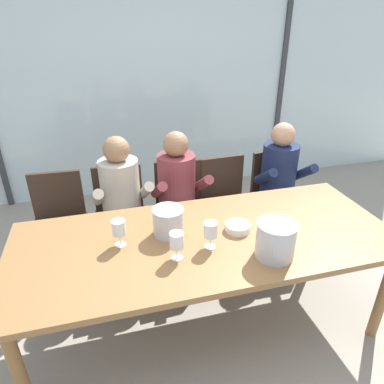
% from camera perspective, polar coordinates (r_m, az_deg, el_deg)
% --- Properties ---
extents(ground, '(14.00, 14.00, 0.00)m').
position_cam_1_polar(ground, '(3.46, -2.85, -8.84)').
color(ground, '#9E9384').
extents(window_glass_panel, '(7.65, 0.03, 2.60)m').
position_cam_1_polar(window_glass_panel, '(4.23, -7.52, 16.91)').
color(window_glass_panel, silver).
rests_on(window_glass_panel, ground).
extents(window_mullion_right, '(0.06, 0.06, 2.60)m').
position_cam_1_polar(window_mullion_right, '(4.76, 14.53, 17.44)').
color(window_mullion_right, '#38383D').
rests_on(window_mullion_right, ground).
extents(hillside_vineyard, '(13.65, 2.40, 1.96)m').
position_cam_1_polar(hillside_vineyard, '(7.48, -11.23, 18.53)').
color(hillside_vineyard, '#477A38').
rests_on(hillside_vineyard, ground).
extents(dining_table, '(2.45, 1.00, 0.77)m').
position_cam_1_polar(dining_table, '(2.27, 2.34, -8.83)').
color(dining_table, olive).
rests_on(dining_table, ground).
extents(chair_near_curtain, '(0.46, 0.46, 0.89)m').
position_cam_1_polar(chair_near_curtain, '(3.11, -21.09, -3.94)').
color(chair_near_curtain, '#332319').
rests_on(chair_near_curtain, ground).
extents(chair_left_of_center, '(0.47, 0.47, 0.89)m').
position_cam_1_polar(chair_left_of_center, '(3.08, -11.82, -2.87)').
color(chair_left_of_center, '#332319').
rests_on(chair_left_of_center, ground).
extents(chair_center, '(0.47, 0.47, 0.89)m').
position_cam_1_polar(chair_center, '(3.12, -1.99, -1.87)').
color(chair_center, '#332319').
rests_on(chair_center, ground).
extents(chair_right_of_center, '(0.46, 0.46, 0.89)m').
position_cam_1_polar(chair_right_of_center, '(3.22, 5.52, -1.01)').
color(chair_right_of_center, '#332319').
rests_on(chair_right_of_center, ground).
extents(chair_near_window_right, '(0.49, 0.49, 0.89)m').
position_cam_1_polar(chair_near_window_right, '(3.46, 13.60, 0.41)').
color(chair_near_window_right, '#332319').
rests_on(chair_near_window_right, ground).
extents(person_beige_jumper, '(0.48, 0.63, 1.21)m').
position_cam_1_polar(person_beige_jumper, '(2.86, -11.38, -1.36)').
color(person_beige_jumper, '#B7AD9E').
rests_on(person_beige_jumper, ground).
extents(person_maroon_top, '(0.48, 0.62, 1.21)m').
position_cam_1_polar(person_maroon_top, '(2.91, -2.00, -0.22)').
color(person_maroon_top, brown).
rests_on(person_maroon_top, ground).
extents(person_navy_polo, '(0.46, 0.61, 1.21)m').
position_cam_1_polar(person_navy_polo, '(3.24, 14.62, 1.81)').
color(person_navy_polo, '#192347').
rests_on(person_navy_polo, ground).
extents(ice_bucket_primary, '(0.24, 0.24, 0.22)m').
position_cam_1_polar(ice_bucket_primary, '(2.06, 13.65, -7.62)').
color(ice_bucket_primary, '#B7B7BC').
rests_on(ice_bucket_primary, dining_table).
extents(ice_bucket_secondary, '(0.20, 0.20, 0.19)m').
position_cam_1_polar(ice_bucket_secondary, '(2.21, -3.95, -4.82)').
color(ice_bucket_secondary, '#B7B7BC').
rests_on(ice_bucket_secondary, dining_table).
extents(tasting_bowl, '(0.17, 0.17, 0.05)m').
position_cam_1_polar(tasting_bowl, '(2.30, 7.53, -5.78)').
color(tasting_bowl, silver).
rests_on(tasting_bowl, dining_table).
extents(wine_glass_by_left_taster, '(0.08, 0.08, 0.17)m').
position_cam_1_polar(wine_glass_by_left_taster, '(2.14, -11.99, -5.98)').
color(wine_glass_by_left_taster, silver).
rests_on(wine_glass_by_left_taster, dining_table).
extents(wine_glass_near_bucket, '(0.08, 0.08, 0.17)m').
position_cam_1_polar(wine_glass_near_bucket, '(2.07, 3.07, -6.43)').
color(wine_glass_near_bucket, silver).
rests_on(wine_glass_near_bucket, dining_table).
extents(wine_glass_center_pour, '(0.08, 0.08, 0.17)m').
position_cam_1_polar(wine_glass_center_pour, '(1.98, -2.55, -8.16)').
color(wine_glass_center_pour, silver).
rests_on(wine_glass_center_pour, dining_table).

